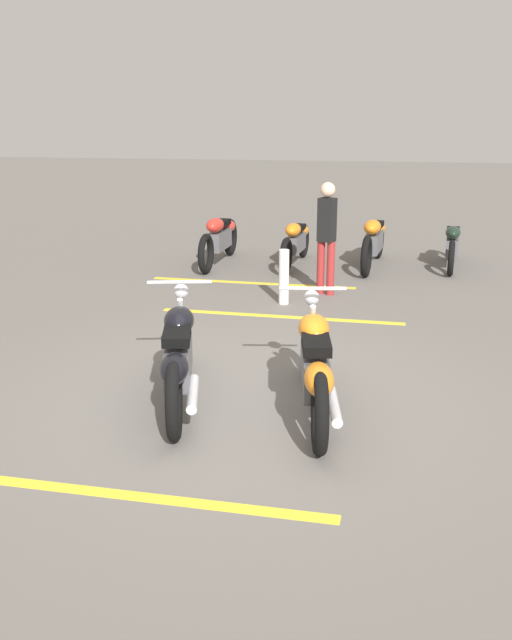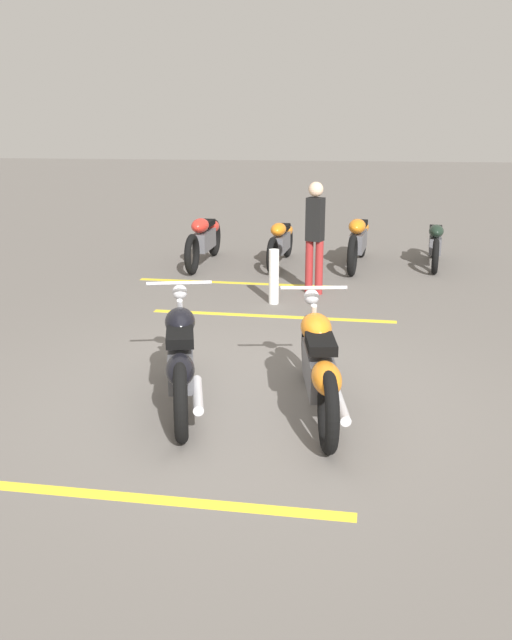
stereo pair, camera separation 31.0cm
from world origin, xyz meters
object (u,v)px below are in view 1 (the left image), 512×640
at_px(bystander_near_row, 327,233).
at_px(bollard_post, 284,277).
at_px(motorcycle_dark_foreground, 179,357).
at_px(motorcycle_row_left, 374,240).
at_px(motorcycle_row_far_left, 452,243).
at_px(motorcycle_row_right, 220,237).
at_px(motorcycle_row_center, 296,241).
at_px(motorcycle_bright_foreground, 315,366).

height_order(bystander_near_row, bollard_post, bystander_near_row).
xyz_separation_m(motorcycle_dark_foreground, motorcycle_row_left, (6.24, -1.73, -0.00)).
xyz_separation_m(motorcycle_dark_foreground, motorcycle_row_far_left, (6.42, -3.04, -0.06)).
bearing_deg(bystander_near_row, motorcycle_row_far_left, 160.91).
bearing_deg(motorcycle_row_right, motorcycle_row_center, 97.94).
distance_m(motorcycle_row_right, bystander_near_row, 2.72).
distance_m(motorcycle_dark_foreground, motorcycle_row_center, 6.17).
bearing_deg(motorcycle_row_far_left, bystander_near_row, -36.03).
relative_size(motorcycle_row_left, motorcycle_row_right, 1.01).
bearing_deg(bollard_post, bystander_near_row, -40.35).
bearing_deg(bystander_near_row, motorcycle_dark_foreground, 9.18).
distance_m(motorcycle_row_far_left, bystander_near_row, 3.01).
height_order(motorcycle_dark_foreground, bystander_near_row, bystander_near_row).
height_order(motorcycle_row_far_left, bystander_near_row, bystander_near_row).
distance_m(motorcycle_bright_foreground, bollard_post, 3.72).
xyz_separation_m(motorcycle_row_far_left, motorcycle_row_right, (-0.37, 3.95, 0.05)).
xyz_separation_m(motorcycle_dark_foreground, motorcycle_row_right, (6.06, 0.90, -0.01)).
bearing_deg(motorcycle_row_left, bystander_near_row, -11.23).
height_order(motorcycle_row_center, motorcycle_row_right, motorcycle_row_right).
relative_size(motorcycle_row_left, bollard_post, 2.92).
distance_m(motorcycle_row_left, motorcycle_row_right, 2.64).
distance_m(motorcycle_dark_foreground, bystander_near_row, 4.38).
xyz_separation_m(motorcycle_bright_foreground, motorcycle_dark_foreground, (0.05, 1.25, 0.00)).
height_order(motorcycle_row_left, motorcycle_row_center, motorcycle_row_left).
height_order(motorcycle_bright_foreground, motorcycle_row_left, motorcycle_bright_foreground).
relative_size(motorcycle_bright_foreground, motorcycle_row_far_left, 1.14).
height_order(motorcycle_dark_foreground, bollard_post, motorcycle_dark_foreground).
relative_size(motorcycle_row_far_left, motorcycle_row_right, 0.88).
distance_m(motorcycle_bright_foreground, bystander_near_row, 4.30).
distance_m(motorcycle_row_center, bystander_near_row, 2.09).
xyz_separation_m(motorcycle_row_left, bollard_post, (-2.64, 1.21, -0.08)).
bearing_deg(motorcycle_bright_foreground, motorcycle_row_center, -0.20).
height_order(motorcycle_row_left, motorcycle_row_right, motorcycle_row_left).
bearing_deg(motorcycle_row_left, motorcycle_row_right, -78.58).
bearing_deg(motorcycle_row_right, motorcycle_row_far_left, 98.99).
xyz_separation_m(motorcycle_dark_foreground, bollard_post, (3.60, -0.52, -0.08)).
bearing_deg(motorcycle_row_far_left, bollard_post, -35.63).
bearing_deg(motorcycle_row_center, motorcycle_row_right, -79.66).
height_order(motorcycle_bright_foreground, motorcycle_row_right, motorcycle_bright_foreground).
bearing_deg(motorcycle_dark_foreground, motorcycle_row_left, -27.58).
relative_size(motorcycle_bright_foreground, motorcycle_row_right, 1.01).
height_order(motorcycle_bright_foreground, motorcycle_dark_foreground, same).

